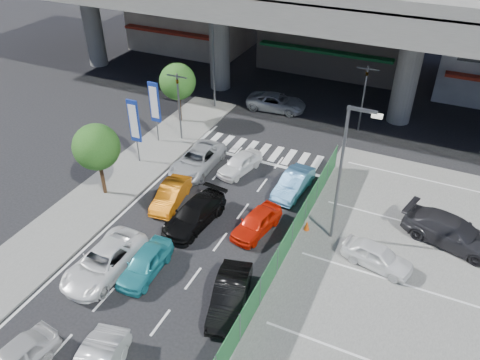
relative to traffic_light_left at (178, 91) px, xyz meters
The scene contains 25 objects.
ground 14.07m from the traffic_light_left, 62.68° to the right, with size 120.00×120.00×0.00m, color black.
parking_lot 20.28m from the traffic_light_left, 30.17° to the right, with size 12.00×28.00×0.06m, color #585856.
sidewalk_left 8.93m from the traffic_light_left, 95.71° to the right, with size 4.00×30.00×0.12m, color #585856.
fence_run 16.20m from the traffic_light_left, 43.73° to the right, with size 0.16×22.00×1.80m, color #226331, non-canonical shape.
traffic_light_left is the anchor object (origin of this frame).
traffic_light_right 13.63m from the traffic_light_left, 30.89° to the left, with size 1.60×1.24×5.20m.
street_lamp_right 14.68m from the traffic_light_left, 24.16° to the right, with size 1.65×0.22×8.00m.
street_lamp_left 6.06m from the traffic_light_left, 91.20° to the left, with size 1.65×0.22×8.00m.
signboard_near 4.22m from the traffic_light_left, 104.02° to the right, with size 0.80×0.14×4.70m.
signboard_far 1.93m from the traffic_light_left, 144.30° to the right, with size 0.80×0.14×4.70m.
tree_near 8.06m from the traffic_light_left, 95.71° to the right, with size 2.80×2.80×4.80m.
tree_far 3.02m from the traffic_light_left, 122.62° to the left, with size 2.80×2.80×4.80m.
sedan_white_mid_left 14.26m from the traffic_light_left, 75.29° to the right, with size 2.29×4.97×1.38m, color white.
taxi_teal_mid 14.13m from the traffic_light_left, 66.73° to the right, with size 1.51×3.75×1.28m, color teal.
hatch_black_mid_right 16.70m from the traffic_light_left, 51.28° to the right, with size 1.46×4.19×1.38m, color black.
taxi_orange_left 8.57m from the traffic_light_left, 63.70° to the right, with size 1.32×3.78×1.25m, color orange.
sedan_black_mid 10.54m from the traffic_light_left, 54.88° to the right, with size 1.90×4.67×1.36m, color black.
taxi_orange_right 12.22m from the traffic_light_left, 38.28° to the right, with size 1.48×3.68×1.25m, color red.
wagon_silver_front_left 5.40m from the traffic_light_left, 44.73° to the right, with size 2.29×4.97×1.38m, color #B0B4B8.
sedan_white_front_mid 6.99m from the traffic_light_left, 19.91° to the right, with size 1.46×3.63×1.24m, color white.
kei_truck_front_right 10.76m from the traffic_light_left, 16.22° to the right, with size 1.39×3.99×1.31m, color #4A84B8.
crossing_wagon_silver 9.58m from the traffic_light_left, 59.47° to the left, with size 2.27×4.92×1.37m, color #A2A5AA.
parked_sedan_white 17.79m from the traffic_light_left, 24.43° to the right, with size 1.46×3.63×1.24m, color white.
parked_sedan_dgrey 19.84m from the traffic_light_left, 11.26° to the right, with size 2.13×5.24×1.52m, color #28282C.
traffic_cone 13.73m from the traffic_light_left, 27.18° to the right, with size 0.33×0.33×0.63m, color #D4480B.
Camera 1 is at (10.72, -14.03, 17.36)m, focal length 35.00 mm.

